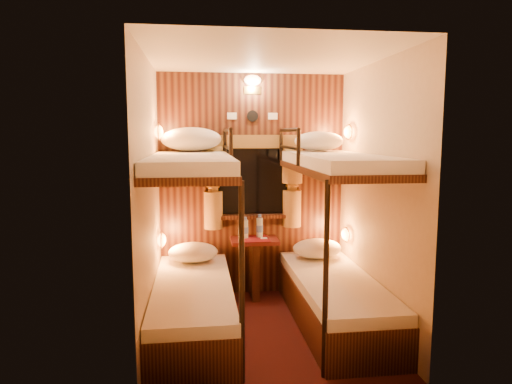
{
  "coord_description": "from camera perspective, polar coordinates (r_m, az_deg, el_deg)",
  "views": [
    {
      "loc": [
        -0.59,
        -3.87,
        1.77
      ],
      "look_at": [
        -0.07,
        0.15,
        1.24
      ],
      "focal_mm": 32.0,
      "sensor_mm": 36.0,
      "label": 1
    }
  ],
  "objects": [
    {
      "name": "back_fixtures",
      "position": [
        4.93,
        -0.42,
        12.92
      ],
      "size": [
        0.54,
        0.09,
        0.48
      ],
      "color": "black",
      "rests_on": "back_panel"
    },
    {
      "name": "wall_left",
      "position": [
        3.93,
        -13.22,
        -1.13
      ],
      "size": [
        0.0,
        2.4,
        2.4
      ],
      "primitive_type": "plane",
      "rotation": [
        1.57,
        0.0,
        1.57
      ],
      "color": "#C6B293",
      "rests_on": "floor"
    },
    {
      "name": "sachet_b",
      "position": [
        4.91,
        1.02,
        -5.76
      ],
      "size": [
        0.07,
        0.06,
        0.01
      ],
      "primitive_type": "cube",
      "rotation": [
        0.0,
        0.0,
        -0.06
      ],
      "color": "silver",
      "rests_on": "table"
    },
    {
      "name": "back_panel",
      "position": [
        4.98,
        -0.46,
        0.8
      ],
      "size": [
        2.0,
        0.03,
        2.4
      ],
      "primitive_type": "cube",
      "color": "black",
      "rests_on": "floor"
    },
    {
      "name": "reading_lamps",
      "position": [
        4.64,
        0.03,
        0.83
      ],
      "size": [
        2.0,
        0.2,
        1.25
      ],
      "color": "orange",
      "rests_on": "wall_left"
    },
    {
      "name": "pillow_lower_right",
      "position": [
        4.9,
        7.64,
        -7.0
      ],
      "size": [
        0.52,
        0.37,
        0.2
      ],
      "primitive_type": "ellipsoid",
      "color": "white",
      "rests_on": "bunk_right"
    },
    {
      "name": "bottle_right",
      "position": [
        4.93,
        0.45,
        -4.44
      ],
      "size": [
        0.07,
        0.07,
        0.25
      ],
      "rotation": [
        0.0,
        0.0,
        0.32
      ],
      "color": "#99BFE5",
      "rests_on": "table"
    },
    {
      "name": "bunk_left",
      "position": [
        4.12,
        -7.91,
        -9.77
      ],
      "size": [
        0.72,
        1.9,
        1.82
      ],
      "color": "black",
      "rests_on": "floor"
    },
    {
      "name": "window",
      "position": [
        4.95,
        -0.42,
        0.54
      ],
      "size": [
        1.0,
        0.12,
        0.79
      ],
      "color": "black",
      "rests_on": "back_panel"
    },
    {
      "name": "curtains",
      "position": [
        4.91,
        -0.37,
        1.46
      ],
      "size": [
        1.1,
        0.22,
        1.0
      ],
      "color": "brown",
      "rests_on": "back_panel"
    },
    {
      "name": "pillow_upper_right",
      "position": [
        4.76,
        7.85,
        6.31
      ],
      "size": [
        0.51,
        0.36,
        0.2
      ],
      "primitive_type": "ellipsoid",
      "color": "white",
      "rests_on": "bunk_right"
    },
    {
      "name": "wall_back",
      "position": [
        4.99,
        -0.48,
        0.82
      ],
      "size": [
        2.4,
        0.0,
        2.4
      ],
      "primitive_type": "plane",
      "rotation": [
        1.57,
        0.0,
        0.0
      ],
      "color": "#C6B293",
      "rests_on": "floor"
    },
    {
      "name": "pillow_lower_left",
      "position": [
        4.75,
        -7.87,
        -7.47
      ],
      "size": [
        0.51,
        0.36,
        0.2
      ],
      "primitive_type": "ellipsoid",
      "color": "white",
      "rests_on": "bunk_left"
    },
    {
      "name": "ceiling",
      "position": [
        3.97,
        1.39,
        16.53
      ],
      "size": [
        2.1,
        2.1,
        0.0
      ],
      "primitive_type": "plane",
      "rotation": [
        3.14,
        0.0,
        0.0
      ],
      "color": "silver",
      "rests_on": "wall_back"
    },
    {
      "name": "sachet_a",
      "position": [
        4.88,
        1.0,
        -5.85
      ],
      "size": [
        0.08,
        0.06,
        0.01
      ],
      "primitive_type": "cube",
      "rotation": [
        0.0,
        0.0,
        -0.1
      ],
      "color": "silver",
      "rests_on": "table"
    },
    {
      "name": "pillow_upper_left",
      "position": [
        4.69,
        -8.11,
        6.56
      ],
      "size": [
        0.61,
        0.44,
        0.24
      ],
      "primitive_type": "ellipsoid",
      "color": "white",
      "rests_on": "bunk_left"
    },
    {
      "name": "wall_right",
      "position": [
        4.23,
        14.87,
        -0.61
      ],
      "size": [
        0.0,
        2.4,
        2.4
      ],
      "primitive_type": "plane",
      "rotation": [
        1.57,
        0.0,
        -1.57
      ],
      "color": "#C6B293",
      "rests_on": "floor"
    },
    {
      "name": "table",
      "position": [
        4.95,
        -0.19,
        -8.51
      ],
      "size": [
        0.5,
        0.34,
        0.66
      ],
      "color": "#551813",
      "rests_on": "floor"
    },
    {
      "name": "floor",
      "position": [
        4.3,
        1.29,
        -16.93
      ],
      "size": [
        2.1,
        2.1,
        0.0
      ],
      "primitive_type": "plane",
      "color": "#3C1310",
      "rests_on": "ground"
    },
    {
      "name": "bottle_left",
      "position": [
        4.89,
        -1.35,
        -4.65
      ],
      "size": [
        0.07,
        0.07,
        0.23
      ],
      "rotation": [
        0.0,
        0.0,
        -0.28
      ],
      "color": "#99BFE5",
      "rests_on": "table"
    },
    {
      "name": "wall_front",
      "position": [
        2.94,
        4.43,
        -3.79
      ],
      "size": [
        2.4,
        0.0,
        2.4
      ],
      "primitive_type": "plane",
      "rotation": [
        -1.57,
        0.0,
        0.0
      ],
      "color": "#C6B293",
      "rests_on": "floor"
    },
    {
      "name": "bunk_right",
      "position": [
        4.3,
        9.83,
        -9.07
      ],
      "size": [
        0.72,
        1.9,
        1.82
      ],
      "color": "black",
      "rests_on": "floor"
    }
  ]
}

